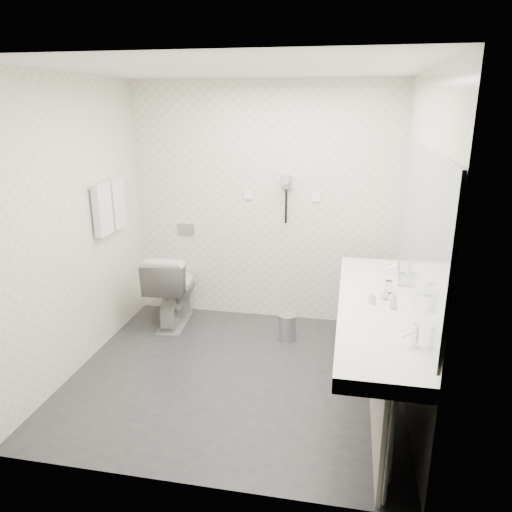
# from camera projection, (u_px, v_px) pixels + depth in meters

# --- Properties ---
(floor) EXTENTS (2.80, 2.80, 0.00)m
(floor) POSITION_uv_depth(u_px,v_px,m) (236.00, 375.00, 4.24)
(floor) COLOR #2A2A2F
(floor) RESTS_ON ground
(ceiling) EXTENTS (2.80, 2.80, 0.00)m
(ceiling) POSITION_uv_depth(u_px,v_px,m) (232.00, 68.00, 3.49)
(ceiling) COLOR white
(ceiling) RESTS_ON wall_back
(wall_back) EXTENTS (2.80, 0.00, 2.80)m
(wall_back) POSITION_uv_depth(u_px,v_px,m) (263.00, 205.00, 5.08)
(wall_back) COLOR silver
(wall_back) RESTS_ON floor
(wall_front) EXTENTS (2.80, 0.00, 2.80)m
(wall_front) POSITION_uv_depth(u_px,v_px,m) (178.00, 297.00, 2.65)
(wall_front) COLOR silver
(wall_front) RESTS_ON floor
(wall_left) EXTENTS (0.00, 2.60, 2.60)m
(wall_left) POSITION_uv_depth(u_px,v_px,m) (73.00, 228.00, 4.12)
(wall_left) COLOR silver
(wall_left) RESTS_ON floor
(wall_right) EXTENTS (0.00, 2.60, 2.60)m
(wall_right) POSITION_uv_depth(u_px,v_px,m) (417.00, 246.00, 3.61)
(wall_right) COLOR silver
(wall_right) RESTS_ON floor
(vanity_counter) EXTENTS (0.55, 2.20, 0.10)m
(vanity_counter) POSITION_uv_depth(u_px,v_px,m) (376.00, 309.00, 3.61)
(vanity_counter) COLOR white
(vanity_counter) RESTS_ON floor
(vanity_panel) EXTENTS (0.03, 2.15, 0.75)m
(vanity_panel) POSITION_uv_depth(u_px,v_px,m) (375.00, 361.00, 3.73)
(vanity_panel) COLOR gray
(vanity_panel) RESTS_ON floor
(vanity_post_near) EXTENTS (0.06, 0.06, 0.75)m
(vanity_post_near) POSITION_uv_depth(u_px,v_px,m) (388.00, 452.00, 2.75)
(vanity_post_near) COLOR silver
(vanity_post_near) RESTS_ON floor
(vanity_post_far) EXTENTS (0.06, 0.06, 0.75)m
(vanity_post_far) POSITION_uv_depth(u_px,v_px,m) (374.00, 308.00, 4.70)
(vanity_post_far) COLOR silver
(vanity_post_far) RESTS_ON floor
(mirror) EXTENTS (0.02, 2.20, 1.05)m
(mirror) POSITION_uv_depth(u_px,v_px,m) (421.00, 226.00, 3.37)
(mirror) COLOR #B2BCC6
(mirror) RESTS_ON wall_right
(basin_near) EXTENTS (0.40, 0.31, 0.05)m
(basin_near) POSITION_uv_depth(u_px,v_px,m) (381.00, 346.00, 2.99)
(basin_near) COLOR white
(basin_near) RESTS_ON vanity_counter
(basin_far) EXTENTS (0.40, 0.31, 0.05)m
(basin_far) POSITION_uv_depth(u_px,v_px,m) (373.00, 276.00, 4.21)
(basin_far) COLOR white
(basin_far) RESTS_ON vanity_counter
(faucet_near) EXTENTS (0.04, 0.04, 0.15)m
(faucet_near) POSITION_uv_depth(u_px,v_px,m) (415.00, 336.00, 2.93)
(faucet_near) COLOR silver
(faucet_near) RESTS_ON vanity_counter
(faucet_far) EXTENTS (0.04, 0.04, 0.15)m
(faucet_far) POSITION_uv_depth(u_px,v_px,m) (397.00, 267.00, 4.14)
(faucet_far) COLOR silver
(faucet_far) RESTS_ON vanity_counter
(soap_bottle_a) EXTENTS (0.06, 0.06, 0.09)m
(soap_bottle_a) POSITION_uv_depth(u_px,v_px,m) (372.00, 298.00, 3.57)
(soap_bottle_a) COLOR white
(soap_bottle_a) RESTS_ON vanity_counter
(soap_bottle_b) EXTENTS (0.09, 0.09, 0.08)m
(soap_bottle_b) POSITION_uv_depth(u_px,v_px,m) (385.00, 294.00, 3.66)
(soap_bottle_b) COLOR white
(soap_bottle_b) RESTS_ON vanity_counter
(soap_bottle_c) EXTENTS (0.06, 0.06, 0.13)m
(soap_bottle_c) POSITION_uv_depth(u_px,v_px,m) (394.00, 300.00, 3.48)
(soap_bottle_c) COLOR white
(soap_bottle_c) RESTS_ON vanity_counter
(glass_left) EXTENTS (0.07, 0.07, 0.10)m
(glass_left) POSITION_uv_depth(u_px,v_px,m) (388.00, 287.00, 3.78)
(glass_left) COLOR silver
(glass_left) RESTS_ON vanity_counter
(glass_right) EXTENTS (0.07, 0.07, 0.11)m
(glass_right) POSITION_uv_depth(u_px,v_px,m) (402.00, 279.00, 3.92)
(glass_right) COLOR silver
(glass_right) RESTS_ON vanity_counter
(toilet) EXTENTS (0.51, 0.82, 0.80)m
(toilet) POSITION_uv_depth(u_px,v_px,m) (173.00, 288.00, 5.14)
(toilet) COLOR white
(toilet) RESTS_ON floor
(flush_plate) EXTENTS (0.18, 0.02, 0.12)m
(flush_plate) POSITION_uv_depth(u_px,v_px,m) (186.00, 229.00, 5.31)
(flush_plate) COLOR #B2B5BA
(flush_plate) RESTS_ON wall_back
(pedal_bin) EXTENTS (0.23, 0.23, 0.25)m
(pedal_bin) POSITION_uv_depth(u_px,v_px,m) (287.00, 328.00, 4.85)
(pedal_bin) COLOR #B2B5BA
(pedal_bin) RESTS_ON floor
(bin_lid) EXTENTS (0.18, 0.18, 0.02)m
(bin_lid) POSITION_uv_depth(u_px,v_px,m) (287.00, 316.00, 4.81)
(bin_lid) COLOR #B2B5BA
(bin_lid) RESTS_ON pedal_bin
(towel_rail) EXTENTS (0.02, 0.62, 0.02)m
(towel_rail) POSITION_uv_depth(u_px,v_px,m) (107.00, 183.00, 4.54)
(towel_rail) COLOR silver
(towel_rail) RESTS_ON wall_left
(towel_near) EXTENTS (0.07, 0.24, 0.48)m
(towel_near) POSITION_uv_depth(u_px,v_px,m) (102.00, 209.00, 4.47)
(towel_near) COLOR white
(towel_near) RESTS_ON towel_rail
(towel_far) EXTENTS (0.07, 0.24, 0.48)m
(towel_far) POSITION_uv_depth(u_px,v_px,m) (116.00, 204.00, 4.73)
(towel_far) COLOR white
(towel_far) RESTS_ON towel_rail
(dryer_cradle) EXTENTS (0.10, 0.04, 0.14)m
(dryer_cradle) POSITION_uv_depth(u_px,v_px,m) (287.00, 182.00, 4.93)
(dryer_cradle) COLOR #9A999F
(dryer_cradle) RESTS_ON wall_back
(dryer_barrel) EXTENTS (0.08, 0.14, 0.08)m
(dryer_barrel) POSITION_uv_depth(u_px,v_px,m) (286.00, 180.00, 4.86)
(dryer_barrel) COLOR #9A999F
(dryer_barrel) RESTS_ON dryer_cradle
(dryer_cord) EXTENTS (0.02, 0.02, 0.35)m
(dryer_cord) POSITION_uv_depth(u_px,v_px,m) (286.00, 206.00, 4.99)
(dryer_cord) COLOR black
(dryer_cord) RESTS_ON dryer_cradle
(switch_plate_a) EXTENTS (0.09, 0.02, 0.09)m
(switch_plate_a) POSITION_uv_depth(u_px,v_px,m) (249.00, 195.00, 5.07)
(switch_plate_a) COLOR white
(switch_plate_a) RESTS_ON wall_back
(switch_plate_b) EXTENTS (0.09, 0.02, 0.09)m
(switch_plate_b) POSITION_uv_depth(u_px,v_px,m) (316.00, 197.00, 4.94)
(switch_plate_b) COLOR white
(switch_plate_b) RESTS_ON wall_back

